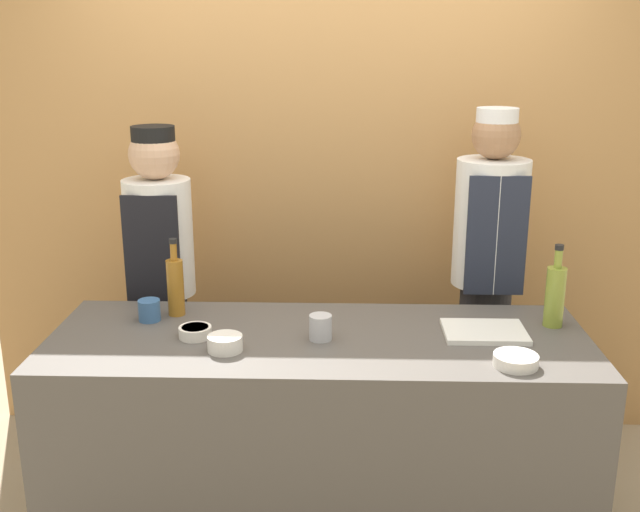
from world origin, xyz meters
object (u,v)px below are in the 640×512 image
at_px(bottle_oil, 555,295).
at_px(bottle_amber, 175,285).
at_px(sauce_bowl_white, 516,360).
at_px(sauce_bowl_yellow, 225,342).
at_px(cup_blue, 149,310).
at_px(sauce_bowl_purple, 195,331).
at_px(cup_steel, 321,327).
at_px(cutting_board, 484,332).
at_px(chef_right, 487,277).
at_px(chef_left, 162,281).

xyz_separation_m(bottle_oil, bottle_amber, (-1.53, 0.08, -0.00)).
bearing_deg(bottle_oil, sauce_bowl_white, -120.66).
height_order(sauce_bowl_yellow, cup_blue, cup_blue).
relative_size(sauce_bowl_purple, cup_steel, 1.29).
bearing_deg(sauce_bowl_white, cutting_board, 100.72).
distance_m(cup_steel, chef_right, 0.98).
xyz_separation_m(cutting_board, bottle_amber, (-1.24, 0.18, 0.12)).
bearing_deg(sauce_bowl_white, sauce_bowl_yellow, 174.39).
distance_m(bottle_amber, cup_blue, 0.15).
xyz_separation_m(bottle_amber, cup_blue, (-0.10, -0.07, -0.08)).
bearing_deg(bottle_oil, sauce_bowl_purple, -173.28).
height_order(sauce_bowl_purple, cup_blue, cup_blue).
relative_size(bottle_amber, cup_steel, 3.35).
relative_size(cup_steel, chef_right, 0.06).
height_order(sauce_bowl_white, cutting_board, sauce_bowl_white).
bearing_deg(chef_right, bottle_amber, -164.09).
relative_size(cutting_board, chef_right, 0.19).
xyz_separation_m(sauce_bowl_purple, chef_right, (1.23, 0.63, 0.03)).
height_order(sauce_bowl_white, chef_right, chef_right).
relative_size(bottle_oil, cup_steel, 3.44).
bearing_deg(sauce_bowl_white, cup_steel, 162.26).
relative_size(sauce_bowl_purple, bottle_oil, 0.38).
height_order(cutting_board, bottle_amber, bottle_amber).
bearing_deg(bottle_oil, chef_right, 111.12).
bearing_deg(bottle_amber, bottle_oil, -2.91).
height_order(bottle_amber, cup_steel, bottle_amber).
relative_size(bottle_oil, cup_blue, 3.77).
bearing_deg(bottle_amber, sauce_bowl_white, -19.91).
bearing_deg(sauce_bowl_purple, sauce_bowl_white, -10.92).
relative_size(bottle_amber, cup_blue, 3.67).
xyz_separation_m(cup_steel, chef_right, (0.75, 0.64, 0.00)).
height_order(cup_blue, chef_left, chef_left).
distance_m(sauce_bowl_purple, chef_right, 1.38).
xyz_separation_m(cup_blue, chef_left, (-0.06, 0.46, -0.02)).
distance_m(bottle_amber, cup_steel, 0.66).
xyz_separation_m(bottle_oil, cup_blue, (-1.63, 0.01, -0.09)).
relative_size(sauce_bowl_purple, cup_blue, 1.42).
xyz_separation_m(sauce_bowl_yellow, cup_blue, (-0.36, 0.30, 0.01)).
xyz_separation_m(sauce_bowl_white, bottle_oil, (0.23, 0.39, 0.11)).
relative_size(sauce_bowl_white, chef_left, 0.10).
relative_size(sauce_bowl_white, bottle_oil, 0.47).
xyz_separation_m(cutting_board, bottle_oil, (0.29, 0.10, 0.12)).
bearing_deg(sauce_bowl_purple, cup_steel, -0.62).
bearing_deg(cup_steel, bottle_oil, 10.48).
relative_size(cutting_board, cup_steel, 3.24).
bearing_deg(sauce_bowl_white, bottle_amber, 160.09).
distance_m(sauce_bowl_purple, bottle_amber, 0.29).
xyz_separation_m(cup_blue, chef_right, (1.45, 0.46, 0.01)).
distance_m(sauce_bowl_yellow, cup_blue, 0.46).
xyz_separation_m(bottle_oil, cup_steel, (-0.93, -0.17, -0.08)).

